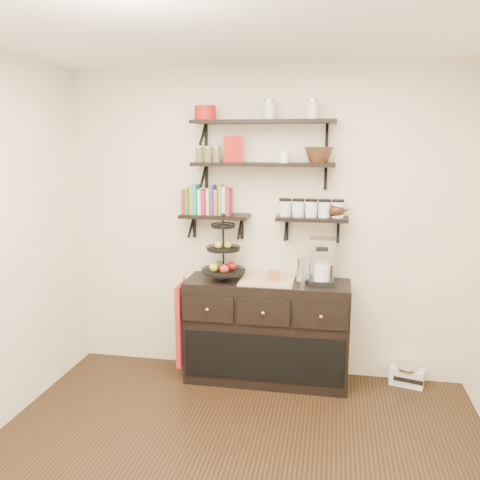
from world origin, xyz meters
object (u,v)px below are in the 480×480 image
object	(u,v)px
coffee_maker	(322,262)
fruit_stand	(224,258)
sideboard	(267,331)
radio	(407,376)

from	to	relation	value
coffee_maker	fruit_stand	bearing A→B (deg)	-178.87
sideboard	coffee_maker	xyz separation A→B (m)	(0.46, 0.03, 0.63)
fruit_stand	radio	world-z (taller)	fruit_stand
radio	coffee_maker	bearing A→B (deg)	-158.19
radio	fruit_stand	bearing A→B (deg)	-160.99
coffee_maker	radio	bearing A→B (deg)	6.47
coffee_maker	radio	size ratio (longest dim) A/B	1.27
fruit_stand	radio	distance (m)	1.88
sideboard	radio	xyz separation A→B (m)	(1.21, 0.12, -0.37)
fruit_stand	radio	size ratio (longest dim) A/B	1.79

